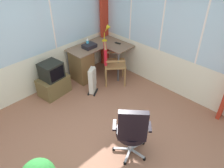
{
  "coord_description": "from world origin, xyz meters",
  "views": [
    {
      "loc": [
        -1.62,
        -1.94,
        3.06
      ],
      "look_at": [
        0.9,
        0.53,
        0.6
      ],
      "focal_mm": 35.57,
      "sensor_mm": 36.0,
      "label": 1
    }
  ],
  "objects": [
    {
      "name": "wooden_armchair",
      "position": [
        1.56,
        1.26,
        0.62
      ],
      "size": [
        0.68,
        0.68,
        0.97
      ],
      "color": "olive",
      "rests_on": "ground"
    },
    {
      "name": "tv_on_stand",
      "position": [
        0.36,
        1.82,
        0.34
      ],
      "size": [
        0.68,
        0.5,
        0.78
      ],
      "color": "brown",
      "rests_on": "ground"
    },
    {
      "name": "desk",
      "position": [
        1.25,
        1.81,
        0.42
      ],
      "size": [
        1.32,
        1.03,
        0.78
      ],
      "color": "#7C604B",
      "rests_on": "ground"
    },
    {
      "name": "space_heater",
      "position": [
        1.0,
        1.23,
        0.32
      ],
      "size": [
        0.33,
        0.28,
        0.63
      ],
      "color": "silver",
      "rests_on": "ground"
    },
    {
      "name": "curtain_corner",
      "position": [
        2.19,
        2.04,
        1.25
      ],
      "size": [
        0.28,
        0.09,
        2.5
      ],
      "primitive_type": "cube",
      "rotation": [
        0.0,
        0.0,
        0.08
      ],
      "color": "#B42E1C",
      "rests_on": "ground"
    },
    {
      "name": "tv_remote",
      "position": [
        2.06,
        1.46,
        0.79
      ],
      "size": [
        0.08,
        0.16,
        0.02
      ],
      "primitive_type": "cube",
      "rotation": [
        0.0,
        0.0,
        0.25
      ],
      "color": "black",
      "rests_on": "desk"
    },
    {
      "name": "north_window_panel",
      "position": [
        -0.0,
        2.17,
        1.29
      ],
      "size": [
        4.58,
        0.07,
        2.6
      ],
      "color": "silver",
      "rests_on": "ground"
    },
    {
      "name": "paper_tray",
      "position": [
        1.43,
        1.79,
        0.82
      ],
      "size": [
        0.31,
        0.24,
        0.09
      ],
      "primitive_type": "cube",
      "rotation": [
        0.0,
        0.0,
        0.03
      ],
      "color": "black",
      "rests_on": "desk"
    },
    {
      "name": "east_window_panel",
      "position": [
        2.32,
        0.0,
        1.3
      ],
      "size": [
        0.07,
        4.28,
        2.6
      ],
      "color": "silver",
      "rests_on": "ground"
    },
    {
      "name": "office_chair",
      "position": [
        0.26,
        -0.52,
        0.58
      ],
      "size": [
        0.61,
        0.61,
        1.04
      ],
      "color": "#B7B7BF",
      "rests_on": "ground"
    },
    {
      "name": "spray_bottle",
      "position": [
        1.44,
        1.86,
        0.88
      ],
      "size": [
        0.06,
        0.06,
        0.22
      ],
      "color": "#43B5DF",
      "rests_on": "desk"
    },
    {
      "name": "ground",
      "position": [
        0.0,
        0.0,
        -0.03
      ],
      "size": [
        5.58,
        5.28,
        0.06
      ],
      "primitive_type": "cube",
      "color": "#936048"
    },
    {
      "name": "desk_lamp",
      "position": [
        2.02,
        1.77,
        1.05
      ],
      "size": [
        0.23,
        0.2,
        0.41
      ],
      "color": "yellow",
      "rests_on": "desk"
    }
  ]
}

